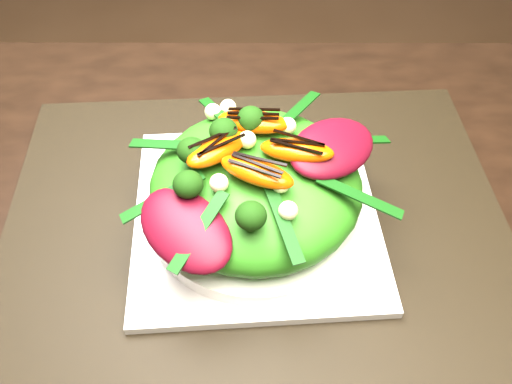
{
  "coord_description": "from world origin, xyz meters",
  "views": [
    {
      "loc": [
        0.1,
        -0.21,
        1.19
      ],
      "look_at": [
        0.1,
        0.13,
        0.79
      ],
      "focal_mm": 38.0,
      "sensor_mm": 36.0,
      "label": 1
    }
  ],
  "objects_px": {
    "dining_table": "(145,351)",
    "orange_segment": "(260,131)",
    "placemat": "(256,219)",
    "lettuce_mound": "(256,185)",
    "salad_bowl": "(256,207)",
    "plate_base": "(256,215)"
  },
  "relations": [
    {
      "from": "salad_bowl",
      "to": "lettuce_mound",
      "type": "relative_size",
      "value": 1.05
    },
    {
      "from": "dining_table",
      "to": "orange_segment",
      "type": "relative_size",
      "value": 23.83
    },
    {
      "from": "placemat",
      "to": "orange_segment",
      "type": "relative_size",
      "value": 7.6
    },
    {
      "from": "plate_base",
      "to": "salad_bowl",
      "type": "xyz_separation_m",
      "value": [
        0.0,
        0.0,
        0.01
      ]
    },
    {
      "from": "salad_bowl",
      "to": "lettuce_mound",
      "type": "height_order",
      "value": "lettuce_mound"
    },
    {
      "from": "plate_base",
      "to": "lettuce_mound",
      "type": "xyz_separation_m",
      "value": [
        0.0,
        0.0,
        0.05
      ]
    },
    {
      "from": "placemat",
      "to": "lettuce_mound",
      "type": "bearing_deg",
      "value": 180.0
    },
    {
      "from": "lettuce_mound",
      "to": "placemat",
      "type": "bearing_deg",
      "value": 0.0
    },
    {
      "from": "salad_bowl",
      "to": "orange_segment",
      "type": "bearing_deg",
      "value": 82.62
    },
    {
      "from": "placemat",
      "to": "orange_segment",
      "type": "xyz_separation_m",
      "value": [
        0.0,
        0.03,
        0.1
      ]
    },
    {
      "from": "dining_table",
      "to": "lettuce_mound",
      "type": "xyz_separation_m",
      "value": [
        0.1,
        0.13,
        0.07
      ]
    },
    {
      "from": "lettuce_mound",
      "to": "salad_bowl",
      "type": "bearing_deg",
      "value": 0.0
    },
    {
      "from": "salad_bowl",
      "to": "orange_segment",
      "type": "height_order",
      "value": "orange_segment"
    },
    {
      "from": "orange_segment",
      "to": "plate_base",
      "type": "bearing_deg",
      "value": -97.38
    },
    {
      "from": "plate_base",
      "to": "salad_bowl",
      "type": "height_order",
      "value": "salad_bowl"
    },
    {
      "from": "plate_base",
      "to": "orange_segment",
      "type": "xyz_separation_m",
      "value": [
        0.0,
        0.03,
        0.09
      ]
    },
    {
      "from": "salad_bowl",
      "to": "plate_base",
      "type": "bearing_deg",
      "value": 0.0
    },
    {
      "from": "dining_table",
      "to": "lettuce_mound",
      "type": "bearing_deg",
      "value": 53.3
    },
    {
      "from": "plate_base",
      "to": "lettuce_mound",
      "type": "distance_m",
      "value": 0.05
    },
    {
      "from": "lettuce_mound",
      "to": "dining_table",
      "type": "bearing_deg",
      "value": -126.7
    },
    {
      "from": "lettuce_mound",
      "to": "orange_segment",
      "type": "distance_m",
      "value": 0.05
    },
    {
      "from": "orange_segment",
      "to": "dining_table",
      "type": "bearing_deg",
      "value": -122.72
    }
  ]
}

